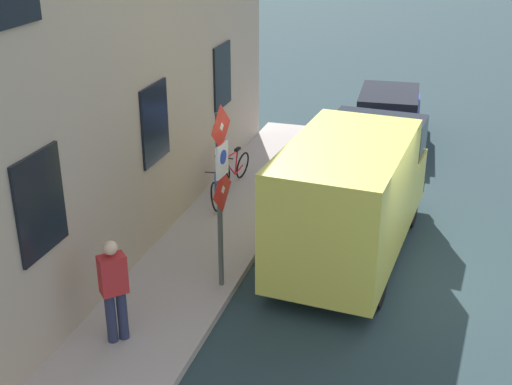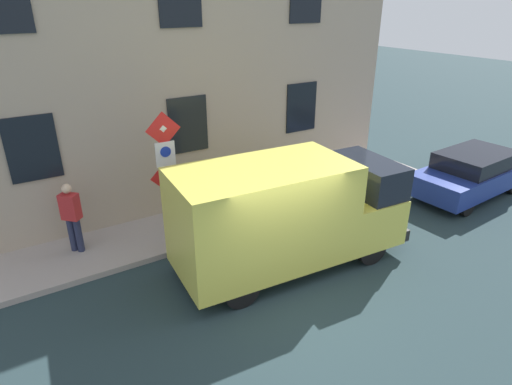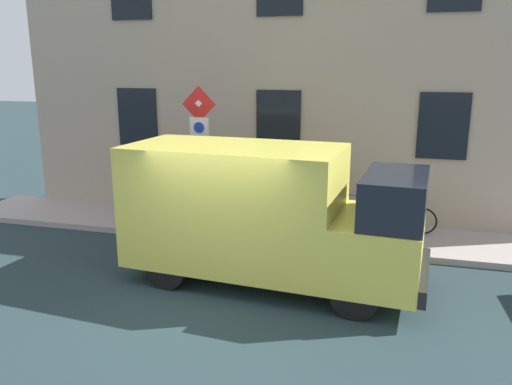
{
  "view_description": "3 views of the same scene",
  "coord_description": "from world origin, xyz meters",
  "px_view_note": "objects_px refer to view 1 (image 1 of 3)",
  "views": [
    {
      "loc": [
        -0.99,
        11.22,
        6.52
      ],
      "look_at": [
        2.37,
        0.14,
        1.45
      ],
      "focal_mm": 48.12,
      "sensor_mm": 36.0,
      "label": 1
    },
    {
      "loc": [
        -6.17,
        4.47,
        5.66
      ],
      "look_at": [
        1.9,
        -0.58,
        1.37
      ],
      "focal_mm": 30.43,
      "sensor_mm": 36.0,
      "label": 2
    },
    {
      "loc": [
        -7.8,
        -2.78,
        3.89
      ],
      "look_at": [
        2.03,
        -0.08,
        1.33
      ],
      "focal_mm": 35.79,
      "sensor_mm": 36.0,
      "label": 3
    }
  ],
  "objects_px": {
    "bicycle_red": "(233,171)",
    "pedestrian": "(114,288)",
    "parked_hatchback": "(388,115)",
    "bicycle_blue": "(220,186)",
    "sign_post_stacked": "(222,177)",
    "delivery_van": "(352,192)"
  },
  "relations": [
    {
      "from": "bicycle_red",
      "to": "pedestrian",
      "type": "relative_size",
      "value": 1.0
    },
    {
      "from": "sign_post_stacked",
      "to": "bicycle_red",
      "type": "xyz_separation_m",
      "value": [
        1.27,
        -4.31,
        -1.7
      ]
    },
    {
      "from": "pedestrian",
      "to": "delivery_van",
      "type": "bearing_deg",
      "value": 99.02
    },
    {
      "from": "sign_post_stacked",
      "to": "delivery_van",
      "type": "height_order",
      "value": "sign_post_stacked"
    },
    {
      "from": "delivery_van",
      "to": "bicycle_red",
      "type": "distance_m",
      "value": 4.01
    },
    {
      "from": "parked_hatchback",
      "to": "bicycle_red",
      "type": "bearing_deg",
      "value": -35.78
    },
    {
      "from": "parked_hatchback",
      "to": "pedestrian",
      "type": "xyz_separation_m",
      "value": [
        2.78,
        11.11,
        0.34
      ]
    },
    {
      "from": "parked_hatchback",
      "to": "bicycle_blue",
      "type": "distance_m",
      "value": 6.47
    },
    {
      "from": "bicycle_blue",
      "to": "parked_hatchback",
      "type": "bearing_deg",
      "value": 143.65
    },
    {
      "from": "parked_hatchback",
      "to": "delivery_van",
      "type": "bearing_deg",
      "value": -2.37
    },
    {
      "from": "bicycle_red",
      "to": "bicycle_blue",
      "type": "bearing_deg",
      "value": 7.35
    },
    {
      "from": "delivery_van",
      "to": "pedestrian",
      "type": "bearing_deg",
      "value": 148.12
    },
    {
      "from": "bicycle_red",
      "to": "parked_hatchback",
      "type": "bearing_deg",
      "value": 155.01
    },
    {
      "from": "sign_post_stacked",
      "to": "bicycle_red",
      "type": "bearing_deg",
      "value": -73.54
    },
    {
      "from": "delivery_van",
      "to": "bicycle_blue",
      "type": "distance_m",
      "value": 3.56
    },
    {
      "from": "parked_hatchback",
      "to": "bicycle_red",
      "type": "relative_size",
      "value": 2.39
    },
    {
      "from": "parked_hatchback",
      "to": "bicycle_red",
      "type": "height_order",
      "value": "parked_hatchback"
    },
    {
      "from": "bicycle_blue",
      "to": "pedestrian",
      "type": "distance_m",
      "value": 5.42
    },
    {
      "from": "sign_post_stacked",
      "to": "delivery_van",
      "type": "bearing_deg",
      "value": -133.64
    },
    {
      "from": "sign_post_stacked",
      "to": "delivery_van",
      "type": "relative_size",
      "value": 0.58
    },
    {
      "from": "bicycle_red",
      "to": "pedestrian",
      "type": "bearing_deg",
      "value": 9.43
    },
    {
      "from": "sign_post_stacked",
      "to": "pedestrian",
      "type": "distance_m",
      "value": 2.53
    }
  ]
}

